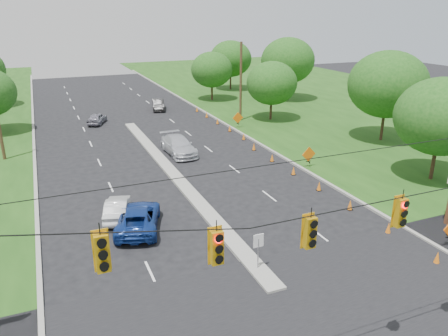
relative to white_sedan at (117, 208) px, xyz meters
name	(u,v)px	position (x,y,z in m)	size (l,w,h in m)	color
curb_left	(35,156)	(-4.71, 15.26, -0.63)	(0.25, 110.00, 0.16)	gray
curb_right	(240,133)	(15.49, 15.26, -0.63)	(0.25, 110.00, 0.16)	gray
median	(172,173)	(5.39, 6.26, -0.63)	(1.00, 34.00, 0.18)	gray
median_sign	(258,245)	(5.39, -8.74, 0.83)	(0.55, 0.06, 2.05)	gray
signal_span	(359,251)	(5.34, -15.74, 4.34)	(25.60, 0.32, 9.00)	#422D1C
utility_pole_far_right	(241,82)	(17.89, 20.26, 3.87)	(0.28, 0.28, 9.00)	#422D1C
cone_0	(437,258)	(14.18, -11.74, -0.28)	(0.32, 0.32, 0.70)	orange
cone_1	(388,228)	(14.18, -8.24, -0.28)	(0.32, 0.32, 0.70)	orange
cone_2	(350,205)	(14.18, -4.74, -0.28)	(0.32, 0.32, 0.70)	orange
cone_3	(319,186)	(14.18, -1.24, -0.28)	(0.32, 0.32, 0.70)	orange
cone_4	(294,171)	(14.18, 2.26, -0.28)	(0.32, 0.32, 0.70)	orange
cone_5	(272,158)	(14.18, 5.76, -0.28)	(0.32, 0.32, 0.70)	orange
cone_6	(254,147)	(14.18, 9.26, -0.28)	(0.32, 0.32, 0.70)	orange
cone_7	(244,136)	(14.78, 12.76, -0.28)	(0.32, 0.32, 0.70)	orange
cone_8	(230,128)	(14.78, 16.26, -0.28)	(0.32, 0.32, 0.70)	orange
cone_9	(218,121)	(14.78, 19.76, -0.28)	(0.32, 0.32, 0.70)	orange
cone_10	(207,115)	(14.78, 23.26, -0.28)	(0.32, 0.32, 0.70)	orange
cone_11	(197,109)	(14.78, 26.76, -0.28)	(0.32, 0.32, 0.70)	orange
work_sign_1	(309,155)	(16.19, 3.26, 0.46)	(1.27, 0.58, 1.37)	black
work_sign_2	(238,118)	(16.19, 17.26, 0.46)	(1.27, 0.58, 1.37)	black
tree_7	(441,117)	(23.39, -2.74, 4.32)	(6.72, 6.72, 7.84)	black
tree_8	(388,84)	(27.39, 7.26, 4.94)	(7.56, 7.56, 8.82)	black
tree_9	(272,83)	(21.39, 19.26, 3.70)	(5.88, 5.88, 6.86)	black
tree_10	(288,61)	(29.39, 29.26, 4.94)	(7.56, 7.56, 8.82)	black
tree_11	(231,59)	(25.39, 40.26, 4.32)	(6.72, 6.72, 7.84)	black
tree_12	(212,70)	(19.39, 33.26, 3.70)	(5.88, 5.88, 6.86)	black
white_sedan	(117,208)	(0.00, 0.00, 0.00)	(1.34, 3.84, 1.27)	silver
blue_pickup	(138,218)	(0.88, -1.96, 0.08)	(2.36, 5.12, 1.42)	navy
silver_car_far	(178,145)	(7.39, 10.94, 0.16)	(2.22, 5.45, 1.58)	#B8BAC2
silver_car_oncoming	(97,118)	(2.09, 25.23, 0.00)	(1.50, 3.73, 1.27)	slate
dark_car_receding	(158,105)	(10.51, 29.77, 0.06)	(1.46, 4.19, 1.38)	black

